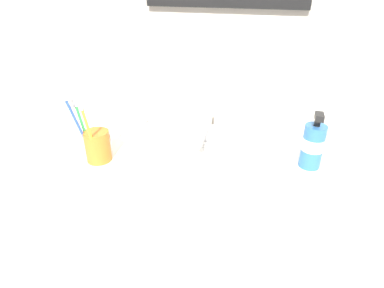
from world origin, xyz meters
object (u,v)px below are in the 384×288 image
(toothbrush_cup, at_px, (98,146))
(toothbrush_green, at_px, (82,125))
(soap_dispenser, at_px, (313,145))
(faucet, at_px, (206,127))
(toothbrush_white, at_px, (113,117))
(toothbrush_blue, at_px, (79,124))
(toothbrush_yellow, at_px, (88,129))

(toothbrush_cup, bearing_deg, toothbrush_green, -178.02)
(toothbrush_green, height_order, soap_dispenser, toothbrush_green)
(faucet, bearing_deg, toothbrush_white, -151.89)
(faucet, distance_m, toothbrush_cup, 0.31)
(toothbrush_green, distance_m, toothbrush_blue, 0.02)
(toothbrush_cup, relative_size, toothbrush_blue, 0.46)
(toothbrush_green, xyz_separation_m, toothbrush_white, (0.08, 0.03, 0.02))
(toothbrush_blue, bearing_deg, toothbrush_green, 92.31)
(toothbrush_green, xyz_separation_m, toothbrush_blue, (0.00, -0.01, 0.01))
(faucet, height_order, toothbrush_white, toothbrush_white)
(toothbrush_cup, height_order, toothbrush_white, toothbrush_white)
(toothbrush_blue, bearing_deg, toothbrush_white, 31.47)
(toothbrush_green, relative_size, toothbrush_white, 0.84)
(soap_dispenser, bearing_deg, toothbrush_cup, -168.49)
(toothbrush_white, height_order, toothbrush_yellow, toothbrush_white)
(toothbrush_white, bearing_deg, toothbrush_cup, -143.39)
(faucet, xyz_separation_m, toothbrush_white, (-0.23, -0.12, 0.06))
(faucet, distance_m, toothbrush_yellow, 0.33)
(faucet, xyz_separation_m, toothbrush_blue, (-0.30, -0.17, 0.05))
(faucet, xyz_separation_m, toothbrush_green, (-0.30, -0.15, 0.04))
(toothbrush_cup, xyz_separation_m, toothbrush_yellow, (0.01, -0.04, 0.07))
(toothbrush_blue, bearing_deg, toothbrush_yellow, -29.34)
(toothbrush_yellow, distance_m, soap_dispenser, 0.58)
(toothbrush_yellow, xyz_separation_m, soap_dispenser, (0.55, 0.15, -0.05))
(toothbrush_white, bearing_deg, soap_dispenser, 9.19)
(toothbrush_green, relative_size, toothbrush_yellow, 0.89)
(toothbrush_cup, xyz_separation_m, toothbrush_blue, (-0.03, -0.02, 0.07))
(toothbrush_yellow, relative_size, soap_dispenser, 1.24)
(faucet, distance_m, toothbrush_green, 0.34)
(toothbrush_white, xyz_separation_m, toothbrush_yellow, (-0.03, -0.07, -0.01))
(toothbrush_green, bearing_deg, faucet, 26.72)
(toothbrush_blue, bearing_deg, soap_dispenser, 12.34)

